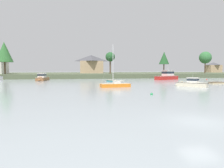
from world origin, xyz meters
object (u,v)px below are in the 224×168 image
(mooring_buoy_red, at_px, (207,79))
(mooring_buoy_green, at_px, (152,94))
(cruiser_wood, at_px, (42,79))
(cruiser_cream, at_px, (189,85))
(dinghy_sand, at_px, (216,83))
(sailboat_orange, at_px, (115,86))
(dinghy_teal, at_px, (113,81))
(cruiser_red, at_px, (168,77))

(mooring_buoy_red, distance_m, mooring_buoy_green, 48.84)
(cruiser_wood, bearing_deg, cruiser_cream, -37.57)
(dinghy_sand, relative_size, sailboat_orange, 0.43)
(cruiser_cream, bearing_deg, cruiser_wood, 142.43)
(cruiser_wood, relative_size, mooring_buoy_red, 16.80)
(dinghy_sand, xyz_separation_m, sailboat_orange, (-26.58, -4.95, 0.04))
(sailboat_orange, distance_m, mooring_buoy_green, 13.28)
(mooring_buoy_green, bearing_deg, dinghy_sand, 37.31)
(sailboat_orange, bearing_deg, mooring_buoy_red, 32.49)
(cruiser_cream, xyz_separation_m, dinghy_sand, (10.68, 6.00, -0.26))
(mooring_buoy_red, bearing_deg, mooring_buoy_green, -132.59)
(cruiser_cream, relative_size, dinghy_sand, 1.61)
(dinghy_teal, xyz_separation_m, dinghy_sand, (24.21, -13.58, 0.03))
(cruiser_wood, bearing_deg, dinghy_teal, -19.06)
(cruiser_wood, relative_size, dinghy_sand, 2.10)
(dinghy_teal, distance_m, dinghy_sand, 27.75)
(cruiser_red, bearing_deg, dinghy_teal, -159.84)
(dinghy_teal, relative_size, mooring_buoy_red, 7.67)
(dinghy_teal, bearing_deg, dinghy_sand, -29.29)
(mooring_buoy_red, bearing_deg, sailboat_orange, -147.51)
(dinghy_sand, relative_size, mooring_buoy_red, 8.00)
(dinghy_teal, bearing_deg, cruiser_cream, -55.36)
(cruiser_cream, distance_m, mooring_buoy_red, 31.53)
(sailboat_orange, height_order, mooring_buoy_green, sailboat_orange)
(sailboat_orange, bearing_deg, dinghy_sand, 10.55)
(cruiser_red, distance_m, mooring_buoy_green, 44.24)
(sailboat_orange, relative_size, mooring_buoy_green, 20.93)
(cruiser_wood, bearing_deg, mooring_buoy_green, -60.04)
(dinghy_sand, height_order, cruiser_red, cruiser_red)
(cruiser_cream, height_order, dinghy_sand, cruiser_cream)
(cruiser_red, relative_size, mooring_buoy_red, 21.98)
(cruiser_cream, height_order, cruiser_red, cruiser_red)
(dinghy_sand, distance_m, cruiser_red, 21.59)
(cruiser_wood, height_order, cruiser_cream, cruiser_wood)
(cruiser_cream, xyz_separation_m, cruiser_red, (7.72, 27.38, 0.38))
(cruiser_cream, xyz_separation_m, sailboat_orange, (-15.90, 1.05, -0.22))
(dinghy_teal, height_order, sailboat_orange, sailboat_orange)
(sailboat_orange, bearing_deg, cruiser_cream, -3.78)
(cruiser_wood, height_order, mooring_buoy_green, cruiser_wood)
(cruiser_red, bearing_deg, sailboat_orange, -131.90)
(cruiser_cream, xyz_separation_m, mooring_buoy_red, (20.32, 24.11, -0.35))
(sailboat_orange, xyz_separation_m, mooring_buoy_red, (36.21, 23.06, -0.12))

